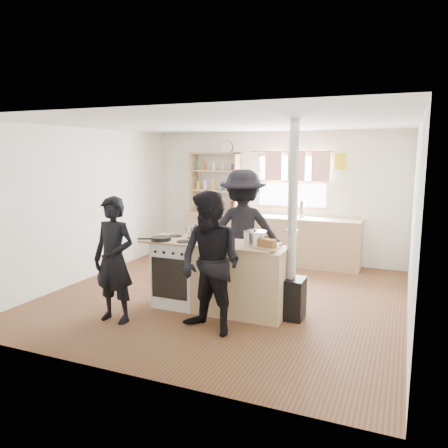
# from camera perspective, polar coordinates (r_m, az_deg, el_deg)

# --- Properties ---
(ground) EXTENTS (5.00, 5.00, 0.01)m
(ground) POSITION_cam_1_polar(r_m,az_deg,el_deg) (6.56, 0.15, -9.41)
(ground) COLOR brown
(ground) RESTS_ON ground
(back_counter) EXTENTS (3.40, 0.55, 0.90)m
(back_counter) POSITION_cam_1_polar(r_m,az_deg,el_deg) (8.47, 5.96, -1.95)
(back_counter) COLOR tan
(back_counter) RESTS_ON ground
(shelving_unit) EXTENTS (1.00, 0.28, 1.20)m
(shelving_unit) POSITION_cam_1_polar(r_m,az_deg,el_deg) (8.86, -1.18, 5.53)
(shelving_unit) COLOR tan
(shelving_unit) RESTS_ON back_counter
(thermos) EXTENTS (0.10, 0.10, 0.29)m
(thermos) POSITION_cam_1_polar(r_m,az_deg,el_deg) (8.22, 10.09, 1.82)
(thermos) COLOR silver
(thermos) RESTS_ON back_counter
(cooking_island) EXTENTS (1.97, 0.64, 0.93)m
(cooking_island) POSITION_cam_1_polar(r_m,az_deg,el_deg) (5.88, -0.61, -6.84)
(cooking_island) COLOR white
(cooking_island) RESTS_ON ground
(skillet_greens) EXTENTS (0.37, 0.37, 0.05)m
(skillet_greens) POSITION_cam_1_polar(r_m,az_deg,el_deg) (5.95, -8.22, -1.88)
(skillet_greens) COLOR black
(skillet_greens) RESTS_ON cooking_island
(roast_tray) EXTENTS (0.37, 0.32, 0.07)m
(roast_tray) POSITION_cam_1_polar(r_m,az_deg,el_deg) (5.76, -1.25, -2.05)
(roast_tray) COLOR silver
(roast_tray) RESTS_ON cooking_island
(stockpot_stove) EXTENTS (0.23, 0.23, 0.19)m
(stockpot_stove) POSITION_cam_1_polar(r_m,az_deg,el_deg) (6.10, -3.69, -1.00)
(stockpot_stove) COLOR silver
(stockpot_stove) RESTS_ON cooking_island
(stockpot_counter) EXTENTS (0.29, 0.29, 0.21)m
(stockpot_counter) POSITION_cam_1_polar(r_m,az_deg,el_deg) (5.56, 4.04, -1.88)
(stockpot_counter) COLOR silver
(stockpot_counter) RESTS_ON cooking_island
(bread_board) EXTENTS (0.32, 0.26, 0.12)m
(bread_board) POSITION_cam_1_polar(r_m,az_deg,el_deg) (5.42, 5.63, -2.69)
(bread_board) COLOR tan
(bread_board) RESTS_ON cooking_island
(flue_heater) EXTENTS (0.35, 0.35, 2.50)m
(flue_heater) POSITION_cam_1_polar(r_m,az_deg,el_deg) (5.63, 8.75, -5.82)
(flue_heater) COLOR black
(flue_heater) RESTS_ON ground
(person_near_left) EXTENTS (0.59, 0.40, 1.58)m
(person_near_left) POSITION_cam_1_polar(r_m,az_deg,el_deg) (5.60, -14.17, -4.55)
(person_near_left) COLOR black
(person_near_left) RESTS_ON ground
(person_near_right) EXTENTS (0.96, 0.84, 1.68)m
(person_near_right) POSITION_cam_1_polar(r_m,az_deg,el_deg) (5.06, -1.74, -5.18)
(person_near_right) COLOR black
(person_near_right) RESTS_ON ground
(person_far) EXTENTS (1.37, 1.08, 1.86)m
(person_far) POSITION_cam_1_polar(r_m,az_deg,el_deg) (6.61, 2.46, -0.92)
(person_far) COLOR black
(person_far) RESTS_ON ground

